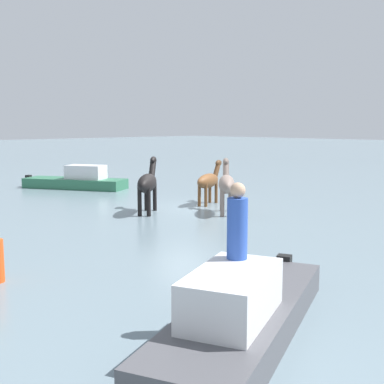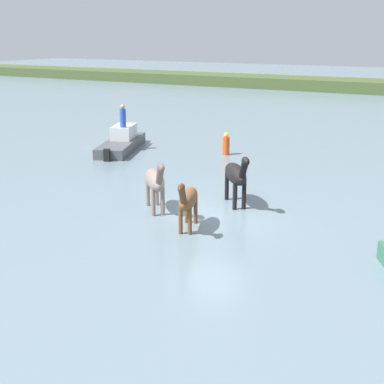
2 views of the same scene
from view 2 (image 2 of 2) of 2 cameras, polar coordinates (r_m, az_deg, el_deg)
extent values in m
plane|color=slate|center=(18.93, 1.84, -2.36)|extent=(178.17, 178.17, 0.00)
ellipsoid|color=black|center=(19.85, 4.48, 1.86)|extent=(1.75, 1.95, 0.69)
cylinder|color=black|center=(19.47, 5.35, -0.16)|extent=(0.15, 0.15, 1.12)
cylinder|color=black|center=(19.39, 4.41, -0.21)|extent=(0.15, 0.15, 1.12)
cylinder|color=black|center=(20.61, 4.48, 0.77)|extent=(0.15, 0.15, 1.12)
cylinder|color=black|center=(20.53, 3.59, 0.73)|extent=(0.15, 0.15, 1.12)
cylinder|color=black|center=(18.74, 5.31, 2.38)|extent=(0.58, 0.63, 0.75)
ellipsoid|color=black|center=(18.46, 5.50, 3.15)|extent=(0.53, 0.58, 0.30)
ellipsoid|color=brown|center=(17.35, -0.39, -0.69)|extent=(1.09, 1.84, 0.60)
cylinder|color=brown|center=(16.97, -0.23, -2.80)|extent=(0.13, 0.13, 0.98)
cylinder|color=brown|center=(17.02, -1.18, -2.75)|extent=(0.13, 0.13, 0.98)
cylinder|color=brown|center=(17.97, 0.36, -1.73)|extent=(0.13, 0.13, 0.98)
cylinder|color=brown|center=(18.01, -0.54, -1.68)|extent=(0.13, 0.13, 0.98)
cylinder|color=#50311A|center=(16.35, -0.97, -0.32)|extent=(0.38, 0.58, 0.65)
ellipsoid|color=#50311A|center=(16.10, -1.10, 0.40)|extent=(0.36, 0.52, 0.26)
ellipsoid|color=gray|center=(19.16, -3.84, 1.26)|extent=(1.78, 1.85, 0.67)
cylinder|color=gray|center=(18.77, -3.02, -0.78)|extent=(0.15, 0.15, 1.10)
cylinder|color=gray|center=(18.72, -3.99, -0.84)|extent=(0.15, 0.15, 1.10)
cylinder|color=gray|center=(19.89, -3.64, 0.18)|extent=(0.15, 0.15, 1.10)
cylinder|color=gray|center=(19.85, -4.56, 0.13)|extent=(0.15, 0.15, 1.10)
cylinder|color=#63544C|center=(18.05, -3.30, 1.76)|extent=(0.58, 0.60, 0.73)
ellipsoid|color=#63544C|center=(17.77, -3.20, 2.54)|extent=(0.54, 0.55, 0.29)
cube|color=#4C4C51|center=(29.67, -7.25, 4.63)|extent=(3.32, 5.41, 0.66)
cube|color=silver|center=(30.14, -6.99, 6.13)|extent=(1.66, 2.13, 0.70)
cube|color=black|center=(27.09, -8.71, 3.65)|extent=(0.35, 0.33, 0.71)
cylinder|color=#2D51B2|center=(29.37, -7.09, 7.50)|extent=(0.32, 0.32, 0.95)
sphere|color=tan|center=(29.29, -7.13, 8.65)|extent=(0.24, 0.24, 0.24)
cylinder|color=#E54C19|center=(28.26, 3.50, 4.73)|extent=(0.36, 0.36, 0.90)
sphere|color=yellow|center=(28.16, 3.52, 5.86)|extent=(0.24, 0.24, 0.24)
camera|label=1|loc=(36.69, -7.92, 11.65)|focal=46.57mm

